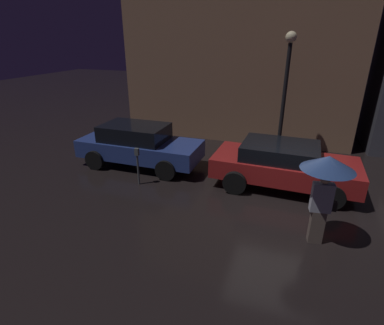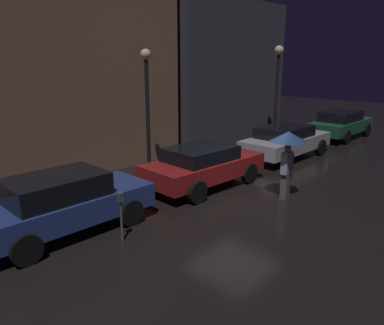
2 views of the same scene
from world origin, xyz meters
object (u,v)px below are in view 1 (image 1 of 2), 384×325
at_px(parked_car_red, 283,164).
at_px(pedestrian_with_umbrella, 326,175).
at_px(parking_meter, 138,162).
at_px(street_lamp_near, 286,79).
at_px(parked_car_blue, 139,144).

distance_m(parked_car_red, pedestrian_with_umbrella, 2.86).
relative_size(pedestrian_with_umbrella, parking_meter, 1.73).
distance_m(parking_meter, street_lamp_near, 5.83).
relative_size(parked_car_red, street_lamp_near, 0.96).
bearing_deg(pedestrian_with_umbrella, street_lamp_near, -84.55).
bearing_deg(parking_meter, parked_car_blue, 116.73).
bearing_deg(parked_car_blue, street_lamp_near, 27.23).
bearing_deg(street_lamp_near, parked_car_blue, -153.19).
bearing_deg(parked_car_red, pedestrian_with_umbrella, -68.64).
bearing_deg(pedestrian_with_umbrella, parking_meter, -21.66).
bearing_deg(pedestrian_with_umbrella, parked_car_blue, -32.32).
height_order(pedestrian_with_umbrella, street_lamp_near, street_lamp_near).
bearing_deg(parked_car_red, street_lamp_near, 98.51).
relative_size(parked_car_red, parking_meter, 3.58).
height_order(parked_car_red, parking_meter, parked_car_red).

